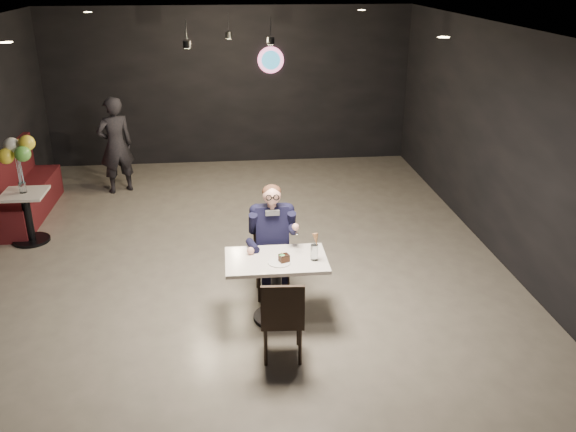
{
  "coord_description": "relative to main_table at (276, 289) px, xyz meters",
  "views": [
    {
      "loc": [
        -0.1,
        -7.38,
        3.71
      ],
      "look_at": [
        0.58,
        -0.89,
        0.99
      ],
      "focal_mm": 38.0,
      "sensor_mm": 36.0,
      "label": 1
    }
  ],
  "objects": [
    {
      "name": "side_table",
      "position": [
        -3.34,
        2.41,
        -0.01
      ],
      "size": [
        0.59,
        0.59,
        0.73
      ],
      "primitive_type": "cube",
      "color": "white",
      "rests_on": "floor"
    },
    {
      "name": "dessert_plate",
      "position": [
        0.03,
        -0.11,
        0.38
      ],
      "size": [
        0.24,
        0.24,
        0.01
      ],
      "primitive_type": "cylinder",
      "color": "white",
      "rests_on": "main_table"
    },
    {
      "name": "booth_bench",
      "position": [
        -3.64,
        3.41,
        0.17
      ],
      "size": [
        0.54,
        2.17,
        1.09
      ],
      "primitive_type": "cube",
      "color": "#4A1019",
      "rests_on": "floor"
    },
    {
      "name": "pendant_lights",
      "position": [
        -0.39,
        3.49,
        2.51
      ],
      "size": [
        1.4,
        1.2,
        0.36
      ],
      "primitive_type": "cube",
      "color": "black",
      "rests_on": "floor"
    },
    {
      "name": "passerby",
      "position": [
        -2.38,
        4.43,
        0.46
      ],
      "size": [
        0.72,
        0.63,
        1.67
      ],
      "primitive_type": "imported",
      "rotation": [
        0.0,
        0.0,
        3.61
      ],
      "color": "black",
      "rests_on": "floor"
    },
    {
      "name": "chair_far",
      "position": [
        0.0,
        0.55,
        0.09
      ],
      "size": [
        0.42,
        0.46,
        0.92
      ],
      "primitive_type": "cube",
      "color": "black",
      "rests_on": "floor"
    },
    {
      "name": "floor",
      "position": [
        -0.39,
        1.49,
        -0.38
      ],
      "size": [
        9.0,
        9.0,
        0.0
      ],
      "primitive_type": "plane",
      "color": "gray",
      "rests_on": "ground"
    },
    {
      "name": "chair_near",
      "position": [
        0.0,
        -0.7,
        0.09
      ],
      "size": [
        0.45,
        0.49,
        0.92
      ],
      "primitive_type": "cube",
      "rotation": [
        0.0,
        0.0,
        -0.07
      ],
      "color": "black",
      "rests_on": "floor"
    },
    {
      "name": "sundae_glass",
      "position": [
        0.41,
        -0.07,
        0.46
      ],
      "size": [
        0.08,
        0.08,
        0.18
      ],
      "primitive_type": "cylinder",
      "color": "silver",
      "rests_on": "main_table"
    },
    {
      "name": "seated_man",
      "position": [
        0.0,
        0.55,
        0.34
      ],
      "size": [
        0.6,
        0.8,
        1.44
      ],
      "primitive_type": "cube",
      "color": "black",
      "rests_on": "floor"
    },
    {
      "name": "balloon_bunch",
      "position": [
        -3.34,
        2.41,
        0.85
      ],
      "size": [
        0.39,
        0.39,
        0.65
      ],
      "primitive_type": "cube",
      "color": "yellow",
      "rests_on": "balloon_vase"
    },
    {
      "name": "cake_slice",
      "position": [
        0.08,
        -0.1,
        0.42
      ],
      "size": [
        0.12,
        0.11,
        0.07
      ],
      "primitive_type": "cube",
      "rotation": [
        0.0,
        0.0,
        0.35
      ],
      "color": "black",
      "rests_on": "dessert_plate"
    },
    {
      "name": "wafer_cone",
      "position": [
        0.42,
        -0.08,
        0.62
      ],
      "size": [
        0.08,
        0.08,
        0.13
      ],
      "primitive_type": "cone",
      "rotation": [
        0.0,
        0.0,
        0.26
      ],
      "color": "tan",
      "rests_on": "sundae_glass"
    },
    {
      "name": "wall_sign",
      "position": [
        0.41,
        5.96,
        1.62
      ],
      "size": [
        0.5,
        0.06,
        0.5
      ],
      "primitive_type": null,
      "color": "pink",
      "rests_on": "floor"
    },
    {
      "name": "main_table",
      "position": [
        0.0,
        0.0,
        0.0
      ],
      "size": [
        1.1,
        0.7,
        0.75
      ],
      "primitive_type": "cube",
      "color": "white",
      "rests_on": "floor"
    },
    {
      "name": "balloon_vase",
      "position": [
        -3.34,
        2.41,
        0.45
      ],
      "size": [
        0.1,
        0.1,
        0.15
      ],
      "primitive_type": "cylinder",
      "color": "silver",
      "rests_on": "side_table"
    },
    {
      "name": "mint_leaf",
      "position": [
        0.06,
        -0.11,
        0.47
      ],
      "size": [
        0.06,
        0.04,
        0.01
      ],
      "primitive_type": "ellipsoid",
      "color": "green",
      "rests_on": "cake_slice"
    }
  ]
}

